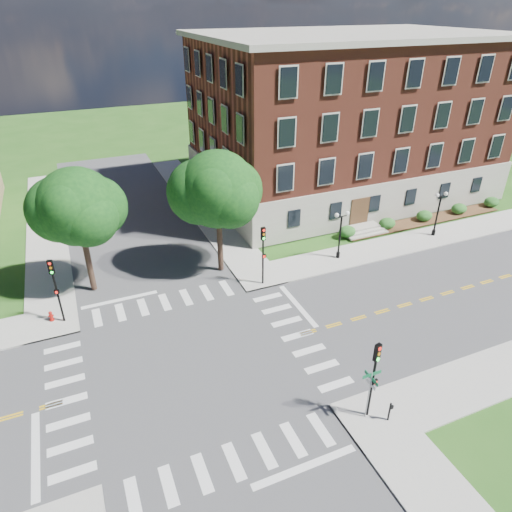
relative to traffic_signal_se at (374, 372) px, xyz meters
name	(u,v)px	position (x,y,z in m)	size (l,w,h in m)	color
ground	(192,365)	(-7.51, 7.40, -3.19)	(160.00, 160.00, 0.00)	#235016
road_ew	(192,365)	(-7.51, 7.40, -3.18)	(90.00, 12.00, 0.01)	#3D3D3F
road_ns	(192,365)	(-7.51, 7.40, -3.18)	(12.00, 90.00, 0.01)	#3D3D3F
sidewalk_ne	(299,223)	(7.87, 22.77, -3.13)	(34.00, 34.00, 0.12)	#9E9B93
crosswalk_east	(297,336)	(-0.31, 7.40, -3.19)	(2.20, 10.20, 0.02)	silver
stop_bar_east	(298,306)	(1.29, 10.40, -3.19)	(0.40, 5.50, 0.00)	silver
main_building	(344,116)	(16.49, 29.39, 5.15)	(30.60, 22.40, 16.50)	gray
shrub_row	(423,222)	(19.49, 18.20, -3.19)	(18.00, 2.00, 1.30)	#22521B
tree_c	(77,207)	(-12.10, 18.35, 3.70)	(5.53, 5.53, 9.55)	#332319
tree_d	(218,190)	(-2.18, 17.33, 3.84)	(5.89, 5.89, 9.87)	#332319
traffic_signal_se	(374,372)	(0.00, 0.00, 0.00)	(0.36, 0.42, 4.80)	black
traffic_signal_ne	(263,249)	(0.09, 13.99, 0.00)	(0.34, 0.37, 4.80)	black
traffic_signal_nw	(55,283)	(-14.42, 14.97, 0.00)	(0.38, 0.45, 4.80)	black
twin_lamp_west	(340,232)	(7.65, 15.19, -0.66)	(1.36, 0.36, 4.23)	black
twin_lamp_east	(438,211)	(18.19, 15.36, -0.66)	(1.36, 0.36, 4.23)	black
street_sign_pole	(370,386)	(-0.17, -0.06, -0.88)	(1.10, 1.10, 3.10)	gray
push_button_post	(390,411)	(0.80, -0.73, -2.39)	(0.14, 0.21, 1.20)	black
fire_hydrant	(51,316)	(-15.19, 15.36, -2.72)	(0.35, 0.35, 0.75)	#AA130D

